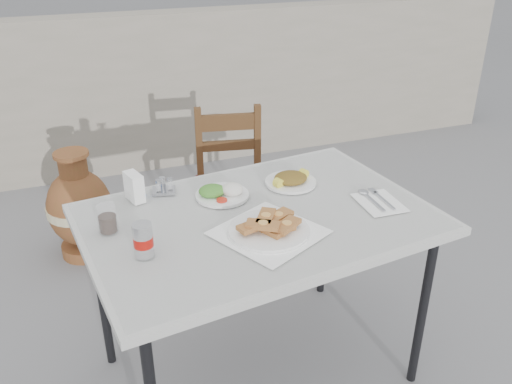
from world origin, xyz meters
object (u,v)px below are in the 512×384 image
object	(u,v)px
condiment_caddy	(164,187)
chair	(232,185)
napkin_holder	(134,187)
cafe_table	(259,227)
salad_rice_plate	(222,192)
terracotta_urn	(80,208)
cola_glass	(107,220)
soda_can	(143,240)
pide_plate	(269,225)
salad_chopped_plate	(291,180)

from	to	relation	value
condiment_caddy	chair	xyz separation A→B (m)	(0.49, 0.62, -0.36)
napkin_holder	cafe_table	bearing A→B (deg)	-50.35
cafe_table	napkin_holder	size ratio (longest dim) A/B	12.22
napkin_holder	condiment_caddy	size ratio (longest dim) A/B	1.06
salad_rice_plate	condiment_caddy	distance (m)	0.24
salad_rice_plate	terracotta_urn	bearing A→B (deg)	117.38
cola_glass	chair	bearing A→B (deg)	49.12
cola_glass	cafe_table	bearing A→B (deg)	-8.01
cafe_table	condiment_caddy	bearing A→B (deg)	133.70
soda_can	cola_glass	size ratio (longest dim) A/B	1.17
cola_glass	napkin_holder	size ratio (longest dim) A/B	0.89
salad_rice_plate	cola_glass	bearing A→B (deg)	-165.86
napkin_holder	condiment_caddy	xyz separation A→B (m)	(0.12, 0.03, -0.04)
soda_can	cola_glass	world-z (taller)	soda_can
terracotta_urn	soda_can	bearing A→B (deg)	-82.62
salad_rice_plate	pide_plate	bearing A→B (deg)	-77.32
pide_plate	napkin_holder	xyz separation A→B (m)	(-0.41, 0.43, 0.03)
pide_plate	chair	xyz separation A→B (m)	(0.21, 1.08, -0.37)
soda_can	cola_glass	xyz separation A→B (m)	(-0.09, 0.21, -0.02)
pide_plate	chair	bearing A→B (deg)	79.18
salad_rice_plate	condiment_caddy	bearing A→B (deg)	150.51
soda_can	chair	world-z (taller)	soda_can
pide_plate	terracotta_urn	distance (m)	1.62
salad_chopped_plate	condiment_caddy	size ratio (longest dim) A/B	2.02
cafe_table	soda_can	world-z (taller)	soda_can
salad_chopped_plate	pide_plate	bearing A→B (deg)	-124.53
cola_glass	pide_plate	bearing A→B (deg)	-21.74
cafe_table	soda_can	size ratio (longest dim) A/B	11.72
soda_can	cola_glass	bearing A→B (deg)	114.58
salad_rice_plate	terracotta_urn	distance (m)	1.30
salad_rice_plate	soda_can	distance (m)	0.49
pide_plate	soda_can	bearing A→B (deg)	178.80
cola_glass	terracotta_urn	size ratio (longest dim) A/B	0.16
soda_can	condiment_caddy	bearing A→B (deg)	70.38
salad_chopped_plate	napkin_holder	distance (m)	0.65
pide_plate	salad_rice_plate	xyz separation A→B (m)	(-0.07, 0.33, -0.01)
pide_plate	salad_rice_plate	distance (m)	0.34
cafe_table	chair	size ratio (longest dim) A/B	1.60
chair	cola_glass	bearing A→B (deg)	-119.56
cafe_table	terracotta_urn	distance (m)	1.48
pide_plate	condiment_caddy	size ratio (longest dim) A/B	4.11
cafe_table	salad_chopped_plate	bearing A→B (deg)	42.97
soda_can	cola_glass	distance (m)	0.23
napkin_holder	soda_can	bearing A→B (deg)	-111.03
salad_chopped_plate	cola_glass	world-z (taller)	cola_glass
chair	terracotta_urn	xyz separation A→B (m)	(-0.83, 0.32, -0.15)
pide_plate	napkin_holder	bearing A→B (deg)	133.81
salad_chopped_plate	napkin_holder	size ratio (longest dim) A/B	1.90
cafe_table	pide_plate	xyz separation A→B (m)	(-0.01, -0.14, 0.09)
cafe_table	chair	world-z (taller)	chair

